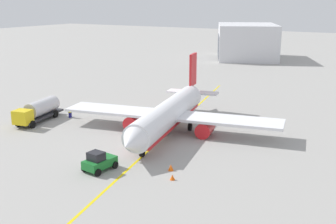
{
  "coord_description": "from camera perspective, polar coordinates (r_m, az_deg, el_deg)",
  "views": [
    {
      "loc": [
        48.35,
        27.52,
        17.95
      ],
      "look_at": [
        0.0,
        0.0,
        3.0
      ],
      "focal_mm": 44.97,
      "sensor_mm": 36.0,
      "label": 1
    }
  ],
  "objects": [
    {
      "name": "ground_plane",
      "position": [
        58.45,
        0.0,
        -2.84
      ],
      "size": [
        400.0,
        400.0,
        0.0
      ],
      "primitive_type": "plane",
      "color": "#9E9B96"
    },
    {
      "name": "airplane",
      "position": [
        58.19,
        0.16,
        -0.29
      ],
      "size": [
        30.06,
        31.25,
        9.49
      ],
      "color": "white",
      "rests_on": "ground"
    },
    {
      "name": "fuel_tanker",
      "position": [
        66.46,
        -17.19,
        0.22
      ],
      "size": [
        9.92,
        4.32,
        3.15
      ],
      "color": "#2D2D33",
      "rests_on": "ground"
    },
    {
      "name": "pushback_tug",
      "position": [
        46.28,
        -9.33,
        -6.64
      ],
      "size": [
        3.82,
        2.7,
        2.2
      ],
      "color": "#196B28",
      "rests_on": "ground"
    },
    {
      "name": "refueling_worker",
      "position": [
        67.53,
        -13.14,
        -0.05
      ],
      "size": [
        0.59,
        0.48,
        1.71
      ],
      "color": "navy",
      "rests_on": "ground"
    },
    {
      "name": "safety_cone_nose",
      "position": [
        43.64,
        0.6,
        -8.83
      ],
      "size": [
        0.53,
        0.53,
        0.58
      ],
      "primitive_type": "cone",
      "color": "#F2590F",
      "rests_on": "ground"
    },
    {
      "name": "safety_cone_wingtip",
      "position": [
        45.87,
        0.39,
        -7.53
      ],
      "size": [
        0.61,
        0.61,
        0.68
      ],
      "primitive_type": "cone",
      "color": "#F2590F",
      "rests_on": "ground"
    },
    {
      "name": "distant_hangar",
      "position": [
        134.62,
        10.61,
        9.38
      ],
      "size": [
        27.4,
        24.88,
        10.53
      ],
      "color": "silver",
      "rests_on": "ground"
    },
    {
      "name": "taxi_line_marking",
      "position": [
        58.45,
        0.0,
        -2.84
      ],
      "size": [
        68.58,
        13.72,
        0.01
      ],
      "primitive_type": "cube",
      "rotation": [
        0.0,
        0.0,
        0.19
      ],
      "color": "yellow",
      "rests_on": "ground"
    }
  ]
}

